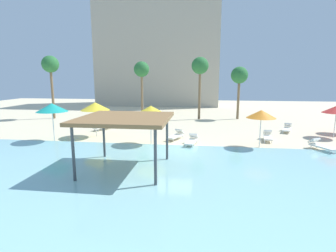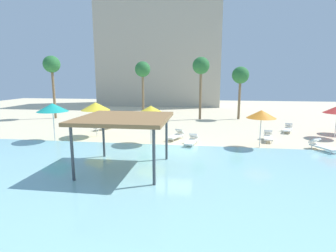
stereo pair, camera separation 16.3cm
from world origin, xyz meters
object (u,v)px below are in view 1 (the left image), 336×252
Objects in this scene: shade_pavilion at (125,120)px; lounge_chair_1 at (287,128)px; beach_umbrella_yellow_0 at (151,110)px; lounge_chair_2 at (321,145)px; palm_tree_3 at (142,71)px; lounge_chair_3 at (192,140)px; palm_tree_2 at (50,66)px; beach_umbrella_orange_2 at (261,114)px; beach_umbrella_teal_3 at (52,108)px; lounge_chair_0 at (104,126)px; lounge_chair_5 at (176,135)px; palm_tree_0 at (239,76)px; palm_tree_1 at (200,67)px; beach_umbrella_yellow_4 at (95,106)px; lounge_chair_6 at (268,136)px.

lounge_chair_1 is at bearing 44.87° from shade_pavilion.
shade_pavilion reaches higher than beach_umbrella_yellow_0.
lounge_chair_2 is 21.76m from palm_tree_3.
palm_tree_2 is (-16.60, 10.38, 5.70)m from lounge_chair_3.
lounge_chair_2 is at bearing -3.66° from beach_umbrella_orange_2.
shade_pavilion is at bearing -36.68° from beach_umbrella_teal_3.
lounge_chair_3 is at bearing 3.87° from beach_umbrella_yellow_0.
lounge_chair_0 is 17.48m from lounge_chair_2.
beach_umbrella_yellow_0 is at bearing -20.22° from lounge_chair_5.
beach_umbrella_yellow_0 is 0.42× the size of palm_tree_3.
lounge_chair_1 is 18.02m from palm_tree_3.
lounge_chair_2 is 27.90m from palm_tree_2.
palm_tree_3 is at bearing 173.08° from palm_tree_0.
palm_tree_1 is 16.99m from palm_tree_2.
beach_umbrella_teal_3 is (-7.14, 5.32, -0.07)m from shade_pavilion.
lounge_chair_0 is at bearing -98.30° from palm_tree_3.
palm_tree_3 is (3.46, 14.43, 3.01)m from beach_umbrella_teal_3.
palm_tree_1 reaches higher than palm_tree_3.
beach_umbrella_teal_3 reaches higher than lounge_chair_1.
beach_umbrella_yellow_4 is at bearing -138.48° from palm_tree_0.
palm_tree_0 is (12.53, 11.09, 2.40)m from beach_umbrella_yellow_4.
palm_tree_0 is (7.92, 18.34, 2.24)m from shade_pavilion.
palm_tree_3 is at bearing 163.17° from palm_tree_1.
palm_tree_0 is 0.85× the size of palm_tree_1.
palm_tree_0 reaches higher than lounge_chair_1.
beach_umbrella_yellow_0 is 17.65m from palm_tree_2.
lounge_chair_5 is 0.28× the size of palm_tree_1.
beach_umbrella_yellow_0 is 1.00× the size of beach_umbrella_yellow_4.
palm_tree_0 is (4.74, 12.72, 4.54)m from lounge_chair_3.
beach_umbrella_teal_3 is 1.46× the size of lounge_chair_2.
lounge_chair_1 is at bearing 135.28° from lounge_chair_3.
palm_tree_1 reaches higher than shade_pavilion.
lounge_chair_5 is 13.46m from palm_tree_0.
beach_umbrella_orange_2 is 1.31× the size of lounge_chair_3.
lounge_chair_0 is 0.98× the size of lounge_chair_5.
lounge_chair_6 is at bearing 110.06° from lounge_chair_0.
palm_tree_1 is at bearing -172.71° from lounge_chair_2.
beach_umbrella_orange_2 is at bearing -9.81° from lounge_chair_1.
palm_tree_2 is (-8.34, 5.83, 5.70)m from lounge_chair_0.
beach_umbrella_orange_2 is 0.43× the size of palm_tree_0.
beach_umbrella_yellow_4 is 8.25m from lounge_chair_3.
beach_umbrella_yellow_0 reaches higher than lounge_chair_5.
lounge_chair_5 is 0.28× the size of palm_tree_2.
beach_umbrella_teal_3 is 0.43× the size of palm_tree_3.
lounge_chair_5 is at bearing 96.88° from lounge_chair_0.
palm_tree_0 is at bearing 66.64° from shade_pavilion.
lounge_chair_2 is 0.99× the size of lounge_chair_5.
lounge_chair_1 is (18.49, 5.97, -2.23)m from beach_umbrella_teal_3.
lounge_chair_2 is (11.44, -0.14, -2.16)m from beach_umbrella_yellow_0.
beach_umbrella_orange_2 is 18.58m from palm_tree_3.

